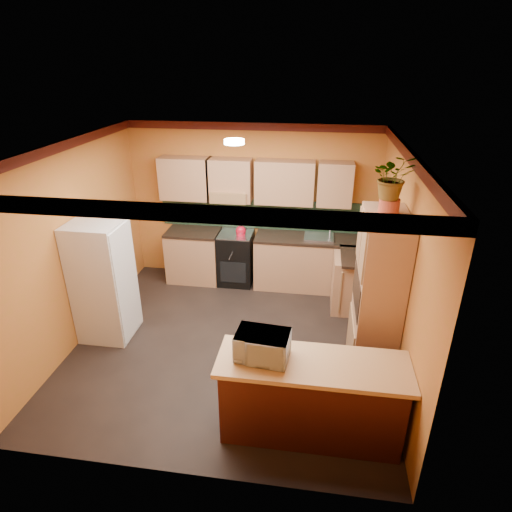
{
  "coord_description": "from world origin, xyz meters",
  "views": [
    {
      "loc": [
        1.08,
        -4.8,
        3.63
      ],
      "look_at": [
        0.3,
        0.45,
        1.15
      ],
      "focal_mm": 30.0,
      "sensor_mm": 36.0,
      "label": 1
    }
  ],
  "objects": [
    {
      "name": "countertop_back",
      "position": [
        0.38,
        1.8,
        0.9
      ],
      "size": [
        3.65,
        0.62,
        0.04
      ],
      "primitive_type": "cube",
      "color": "black",
      "rests_on": "base_cabinets_back"
    },
    {
      "name": "pantry",
      "position": [
        1.85,
        -0.31,
        1.05
      ],
      "size": [
        0.48,
        0.9,
        2.1
      ],
      "primitive_type": "cube",
      "color": "#A97D59",
      "rests_on": "ground"
    },
    {
      "name": "breakfast_bar",
      "position": [
        1.14,
        -1.42,
        0.44
      ],
      "size": [
        1.8,
        0.55,
        0.88
      ],
      "primitive_type": "cube",
      "color": "#461610",
      "rests_on": "ground"
    },
    {
      "name": "bar_top",
      "position": [
        1.14,
        -1.42,
        0.91
      ],
      "size": [
        1.9,
        0.65,
        0.05
      ],
      "primitive_type": "cube",
      "color": "tan",
      "rests_on": "breakfast_bar"
    },
    {
      "name": "room_shell",
      "position": [
        0.02,
        0.28,
        2.09
      ],
      "size": [
        4.24,
        4.24,
        2.72
      ],
      "color": "black",
      "rests_on": "ground"
    },
    {
      "name": "fridge",
      "position": [
        -1.75,
        -0.01,
        0.85
      ],
      "size": [
        0.68,
        0.66,
        1.7
      ],
      "primitive_type": "cube",
      "color": "silver",
      "rests_on": "ground"
    },
    {
      "name": "kettle",
      "position": [
        -0.15,
        1.75,
        1.0
      ],
      "size": [
        0.21,
        0.21,
        0.18
      ],
      "primitive_type": null,
      "rotation": [
        0.0,
        0.0,
        0.24
      ],
      "color": "red",
      "rests_on": "stove"
    },
    {
      "name": "base_cabinets_right",
      "position": [
        1.8,
        1.18,
        0.44
      ],
      "size": [
        0.6,
        0.8,
        0.88
      ],
      "primitive_type": "cube",
      "color": "#A97D59",
      "rests_on": "ground"
    },
    {
      "name": "base_cabinets_back",
      "position": [
        0.38,
        1.8,
        0.44
      ],
      "size": [
        3.65,
        0.6,
        0.88
      ],
      "primitive_type": "cube",
      "color": "#A97D59",
      "rests_on": "ground"
    },
    {
      "name": "fern",
      "position": [
        1.85,
        -0.26,
        2.5
      ],
      "size": [
        0.47,
        0.41,
        0.48
      ],
      "primitive_type": "imported",
      "rotation": [
        0.0,
        0.0,
        0.1
      ],
      "color": "#A97D59",
      "rests_on": "fern_pot"
    },
    {
      "name": "sink",
      "position": [
        1.15,
        1.8,
        0.94
      ],
      "size": [
        0.48,
        0.4,
        0.03
      ],
      "primitive_type": "cube",
      "color": "silver",
      "rests_on": "countertop_back"
    },
    {
      "name": "fern_pot",
      "position": [
        1.85,
        -0.26,
        2.18
      ],
      "size": [
        0.22,
        0.22,
        0.16
      ],
      "primitive_type": "cylinder",
      "color": "#A83F28",
      "rests_on": "pantry"
    },
    {
      "name": "microwave",
      "position": [
        0.64,
        -1.42,
        1.07
      ],
      "size": [
        0.55,
        0.4,
        0.29
      ],
      "primitive_type": "imported",
      "rotation": [
        0.0,
        0.0,
        -0.09
      ],
      "color": "silver",
      "rests_on": "bar_top"
    },
    {
      "name": "stove",
      "position": [
        -0.25,
        1.8,
        0.46
      ],
      "size": [
        0.58,
        0.58,
        0.91
      ],
      "primitive_type": "cube",
      "color": "black",
      "rests_on": "ground"
    },
    {
      "name": "countertop_right",
      "position": [
        1.8,
        1.18,
        0.9
      ],
      "size": [
        0.62,
        0.8,
        0.04
      ],
      "primitive_type": "cube",
      "color": "black",
      "rests_on": "base_cabinets_right"
    }
  ]
}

